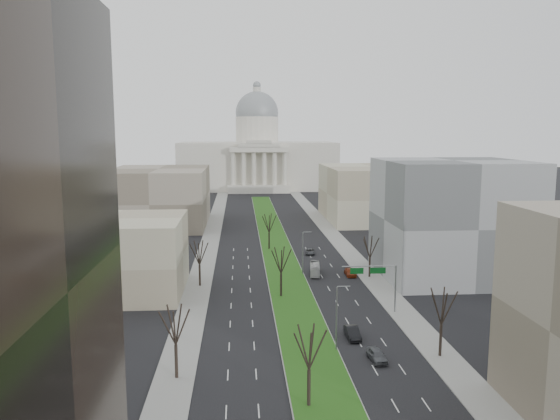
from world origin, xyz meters
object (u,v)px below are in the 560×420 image
car_grey_near (377,355)px  box_van (315,269)px  car_black (352,333)px  car_red (350,272)px  car_grey_far (310,252)px

car_grey_near → box_van: (-2.13, 43.88, 0.36)m
car_black → car_red: size_ratio=1.01×
car_grey_far → car_red: bearing=-67.7°
car_grey_near → car_black: car_black is taller
car_red → box_van: (-7.20, 1.67, 0.42)m
car_red → car_grey_far: (-5.78, 20.47, -0.08)m
car_red → car_grey_far: car_red is taller
car_grey_near → car_black: (-1.58, 8.04, 0.05)m
car_black → box_van: size_ratio=0.61×
car_red → car_grey_far: 21.27m
box_van → car_grey_near: bearing=-80.0°
car_red → car_grey_near: bearing=-96.0°
car_grey_near → car_red: (5.07, 42.21, -0.06)m
car_grey_near → car_grey_far: bearing=84.7°
car_red → box_van: box_van is taller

